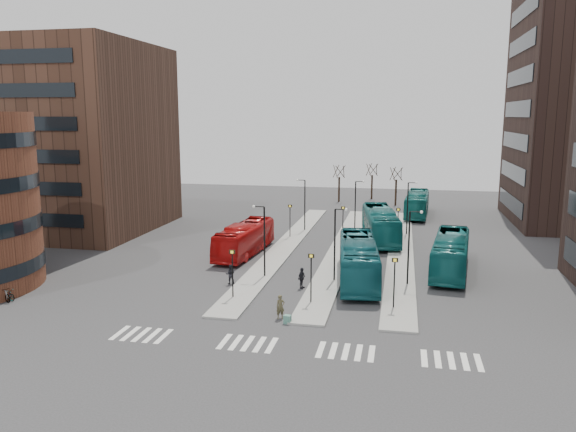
% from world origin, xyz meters
% --- Properties ---
extents(ground, '(160.00, 160.00, 0.00)m').
position_xyz_m(ground, '(0.00, 0.00, 0.00)').
color(ground, '#2D2D30').
rests_on(ground, ground).
extents(island_left, '(2.50, 45.00, 0.15)m').
position_xyz_m(island_left, '(-4.00, 30.00, 0.07)').
color(island_left, gray).
rests_on(island_left, ground).
extents(island_mid, '(2.50, 45.00, 0.15)m').
position_xyz_m(island_mid, '(2.00, 30.00, 0.07)').
color(island_mid, gray).
rests_on(island_mid, ground).
extents(island_right, '(2.50, 45.00, 0.15)m').
position_xyz_m(island_right, '(8.00, 30.00, 0.07)').
color(island_right, gray).
rests_on(island_right, ground).
extents(suitcase, '(0.53, 0.45, 0.58)m').
position_xyz_m(suitcase, '(0.70, 7.76, 0.29)').
color(suitcase, '#1C3A9A').
rests_on(suitcase, ground).
extents(red_bus, '(3.52, 11.48, 3.15)m').
position_xyz_m(red_bus, '(-7.31, 25.51, 1.58)').
color(red_bus, '#B20E0D').
rests_on(red_bus, ground).
extents(teal_bus_a, '(4.40, 13.02, 3.56)m').
position_xyz_m(teal_bus_a, '(4.52, 18.66, 1.78)').
color(teal_bus_a, '#12555D').
rests_on(teal_bus_a, ground).
extents(teal_bus_b, '(4.95, 13.25, 3.60)m').
position_xyz_m(teal_bus_b, '(5.70, 34.60, 1.80)').
color(teal_bus_b, '#136363').
rests_on(teal_bus_b, ground).
extents(teal_bus_c, '(4.29, 12.35, 3.37)m').
position_xyz_m(teal_bus_c, '(12.33, 22.91, 1.69)').
color(teal_bus_c, '#125C5C').
rests_on(teal_bus_c, ground).
extents(teal_bus_d, '(3.65, 12.18, 3.35)m').
position_xyz_m(teal_bus_d, '(10.01, 51.36, 1.67)').
color(teal_bus_d, '#146863').
rests_on(teal_bus_d, ground).
extents(traveller, '(0.73, 0.64, 1.67)m').
position_xyz_m(traveller, '(0.04, 8.59, 0.83)').
color(traveller, '#4A442C').
rests_on(traveller, ground).
extents(commuter_a, '(0.93, 0.80, 1.64)m').
position_xyz_m(commuter_a, '(-5.72, 15.61, 0.82)').
color(commuter_a, black).
rests_on(commuter_a, ground).
extents(commuter_b, '(0.73, 1.08, 1.71)m').
position_xyz_m(commuter_b, '(0.26, 15.60, 0.86)').
color(commuter_b, black).
rests_on(commuter_b, ground).
extents(commuter_c, '(0.70, 1.16, 1.75)m').
position_xyz_m(commuter_c, '(3.34, 18.28, 0.87)').
color(commuter_c, black).
rests_on(commuter_c, ground).
extents(bicycle_mid, '(1.88, 1.21, 1.10)m').
position_xyz_m(bicycle_mid, '(-21.00, 7.91, 0.55)').
color(bicycle_mid, gray).
rests_on(bicycle_mid, ground).
extents(bicycle_far, '(1.73, 0.93, 0.86)m').
position_xyz_m(bicycle_far, '(-21.00, 8.23, 0.43)').
color(bicycle_far, gray).
rests_on(bicycle_far, ground).
extents(crosswalk_stripes, '(22.35, 2.40, 0.01)m').
position_xyz_m(crosswalk_stripes, '(1.75, 4.00, 0.01)').
color(crosswalk_stripes, silver).
rests_on(crosswalk_stripes, ground).
extents(office_block, '(25.00, 20.12, 22.00)m').
position_xyz_m(office_block, '(-34.00, 33.98, 11.00)').
color(office_block, '#492E22').
rests_on(office_block, ground).
extents(sign_poles, '(12.45, 22.12, 3.65)m').
position_xyz_m(sign_poles, '(1.60, 23.00, 2.41)').
color(sign_poles, black).
rests_on(sign_poles, ground).
extents(lamp_posts, '(14.04, 20.24, 6.12)m').
position_xyz_m(lamp_posts, '(2.64, 28.00, 3.58)').
color(lamp_posts, black).
rests_on(lamp_posts, ground).
extents(bare_trees, '(10.97, 8.14, 5.90)m').
position_xyz_m(bare_trees, '(2.67, 62.67, 2.72)').
color(bare_trees, black).
rests_on(bare_trees, ground).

